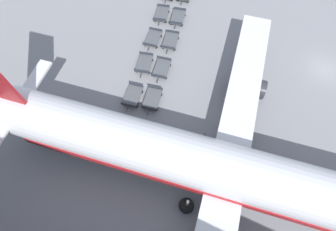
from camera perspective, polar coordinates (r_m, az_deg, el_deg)
ground_plane at (r=35.98m, az=31.10°, el=8.60°), size 500.00×500.00×0.00m
airplane at (r=22.39m, az=15.96°, el=-12.34°), size 38.46×47.52×13.92m
baggage_dolly_row_near_col_b at (r=36.64m, az=-1.39°, el=21.21°), size 3.52×2.24×0.92m
baggage_dolly_row_near_col_c at (r=33.52m, az=-3.30°, el=16.38°), size 3.51×2.02×0.92m
baggage_dolly_row_near_col_d at (r=30.95m, az=-5.21°, el=11.13°), size 3.52×2.26×0.92m
baggage_dolly_row_near_col_e at (r=28.50m, az=-7.73°, el=4.22°), size 3.51×2.06×0.92m
baggage_dolly_row_mid_a_col_b at (r=36.18m, az=2.17°, el=20.56°), size 3.52×2.17×0.92m
baggage_dolly_row_mid_a_col_c at (r=33.19m, az=0.54°, el=15.91°), size 3.52×2.12×0.92m
baggage_dolly_row_mid_a_col_d at (r=30.39m, az=-1.38°, el=10.16°), size 3.51×2.09×0.92m
baggage_dolly_row_mid_a_col_e at (r=28.09m, az=-3.45°, el=3.62°), size 3.52×2.10×0.92m
stand_guidance_stripe at (r=25.95m, az=-9.00°, el=-9.45°), size 3.63×23.75×0.01m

